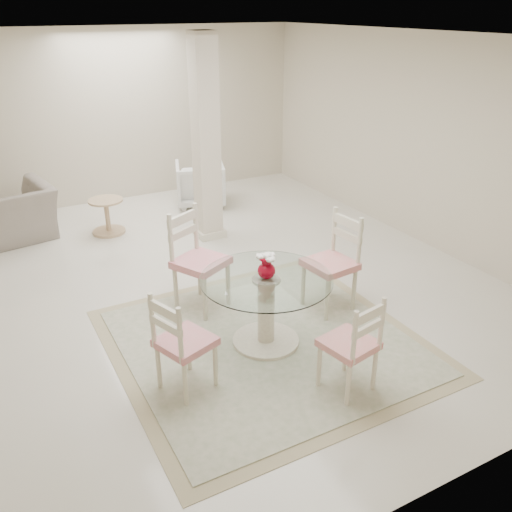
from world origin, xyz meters
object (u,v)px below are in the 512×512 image
dining_chair_south (355,340)px  dining_chair_west (179,337)px  dining_table (266,311)px  dining_chair_east (336,255)px  armchair_white (200,184)px  recliner_taupe (7,214)px  dining_chair_north (195,253)px  column (206,141)px  side_table (108,218)px  red_vase (267,266)px

dining_chair_south → dining_chair_west: bearing=-39.8°
dining_table → dining_chair_east: dining_chair_east is taller
dining_chair_east → armchair_white: dining_chair_east is taller
armchair_white → recliner_taupe: bearing=21.6°
dining_table → dining_chair_south: dining_chair_south is taller
dining_chair_north → dining_chair_west: size_ratio=1.17×
dining_chair_east → dining_chair_north: (-1.29, 0.70, 0.02)m
column → dining_chair_north: column is taller
dining_chair_east → dining_chair_south: dining_chair_east is taller
recliner_taupe → dining_chair_south: bearing=103.8°
dining_table → armchair_white: bearing=75.7°
recliner_taupe → dining_chair_west: bearing=92.1°
recliner_taupe → side_table: size_ratio=2.32×
recliner_taupe → side_table: (1.26, -0.39, -0.15)m
red_vase → dining_chair_north: 1.05m
dining_chair_west → dining_chair_south: size_ratio=1.03×
dining_table → dining_chair_east: 1.05m
dining_table → recliner_taupe: recliner_taupe is taller
dining_chair_east → dining_chair_south: size_ratio=1.17×
column → side_table: (-1.23, 0.77, -1.12)m
dining_chair_east → armchair_white: 3.73m
recliner_taupe → armchair_white: size_ratio=1.51×
dining_chair_east → column: bearing=-178.1°
dining_chair_south → recliner_taupe: dining_chair_south is taller
dining_chair_west → side_table: (0.36, 3.80, -0.31)m
dining_chair_east → dining_chair_west: 2.04m
dining_chair_west → recliner_taupe: size_ratio=0.89×
dining_table → red_vase: red_vase is taller
dining_table → dining_chair_south: 1.03m
dining_chair_south → armchair_white: size_ratio=1.29×
dining_table → dining_chair_east: size_ratio=1.06×
column → armchair_white: column is taller
dining_chair_west → recliner_taupe: dining_chair_west is taller
red_vase → armchair_white: bearing=75.7°
recliner_taupe → red_vase: bearing=105.7°
dining_table → dining_chair_east: bearing=15.7°
dining_chair_east → dining_chair_west: (-1.96, -0.57, -0.07)m
red_vase → dining_chair_north: bearing=107.3°
dining_table → dining_chair_west: 1.03m
recliner_taupe → dining_chair_north: bearing=108.3°
dining_table → recliner_taupe: (-1.88, 3.89, 0.02)m
side_table → armchair_white: bearing=16.7°
dining_chair_north → dining_chair_west: dining_chair_north is taller
side_table → recliner_taupe: bearing=163.0°
dining_chair_south → side_table: 4.58m
column → dining_chair_south: column is taller
recliner_taupe → dining_table: bearing=105.7°
column → dining_chair_east: column is taller
dining_table → dining_chair_south: size_ratio=1.23×
column → dining_chair_west: size_ratio=2.62×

